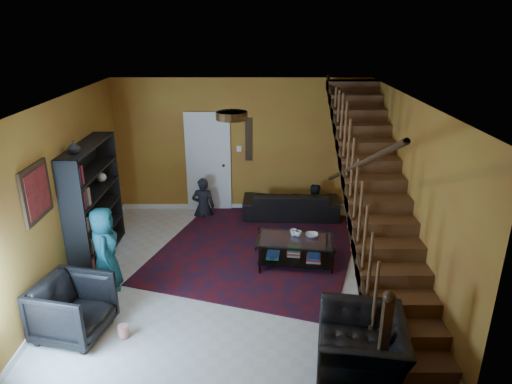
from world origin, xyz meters
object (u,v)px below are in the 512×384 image
(armchair_right, at_px, (361,349))
(coffee_table, at_px, (295,249))
(bookshelf, at_px, (94,205))
(armchair_left, at_px, (73,308))
(sofa, at_px, (291,204))

(armchair_right, xyz_separation_m, coffee_table, (-0.55, 2.56, -0.09))
(bookshelf, xyz_separation_m, coffee_table, (3.36, -0.29, -0.69))
(bookshelf, height_order, armchair_left, bookshelf)
(armchair_left, height_order, coffee_table, armchair_left)
(sofa, bearing_deg, coffee_table, 90.45)
(bookshelf, bearing_deg, armchair_left, -80.48)
(armchair_right, bearing_deg, coffee_table, -158.97)
(bookshelf, height_order, coffee_table, bookshelf)
(armchair_right, bearing_deg, armchair_left, -92.70)
(sofa, height_order, armchair_left, armchair_left)
(armchair_right, bearing_deg, sofa, -165.10)
(sofa, relative_size, armchair_left, 2.30)
(sofa, xyz_separation_m, coffee_table, (-0.07, -1.99, -0.01))
(sofa, distance_m, armchair_left, 4.90)
(bookshelf, xyz_separation_m, sofa, (3.43, 1.70, -0.68))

